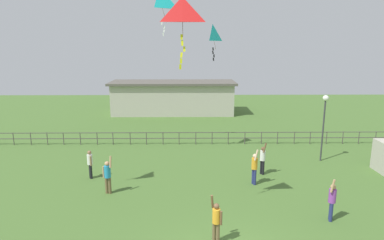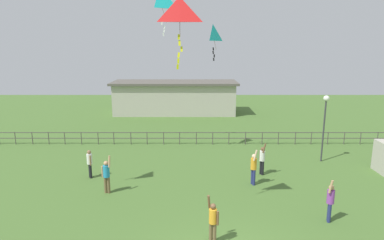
{
  "view_description": "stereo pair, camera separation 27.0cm",
  "coord_description": "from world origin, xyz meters",
  "px_view_note": "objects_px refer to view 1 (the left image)",
  "views": [
    {
      "loc": [
        -1.37,
        -10.07,
        7.2
      ],
      "look_at": [
        -1.16,
        6.68,
        3.49
      ],
      "focal_mm": 31.26,
      "sensor_mm": 36.0,
      "label": 1
    },
    {
      "loc": [
        -1.1,
        -10.07,
        7.2
      ],
      "look_at": [
        -1.16,
        6.68,
        3.49
      ],
      "focal_mm": 31.26,
      "sensor_mm": 36.0,
      "label": 2
    }
  ],
  "objects_px": {
    "person_1": "(332,199)",
    "person_4": "(263,158)",
    "person_3": "(254,166)",
    "kite_4": "(212,34)",
    "person_0": "(108,175)",
    "lamppost": "(324,113)",
    "kite_2": "(182,14)",
    "person_2": "(90,162)",
    "kite_0": "(160,1)",
    "person_5": "(216,220)"
  },
  "relations": [
    {
      "from": "person_3",
      "to": "person_2",
      "type": "bearing_deg",
      "value": 173.93
    },
    {
      "from": "person_5",
      "to": "lamppost",
      "type": "bearing_deg",
      "value": 50.45
    },
    {
      "from": "person_3",
      "to": "kite_2",
      "type": "height_order",
      "value": "kite_2"
    },
    {
      "from": "person_3",
      "to": "kite_4",
      "type": "xyz_separation_m",
      "value": [
        -1.91,
        5.45,
        6.99
      ]
    },
    {
      "from": "person_5",
      "to": "kite_0",
      "type": "xyz_separation_m",
      "value": [
        -2.72,
        10.16,
        8.97
      ]
    },
    {
      "from": "person_0",
      "to": "person_2",
      "type": "height_order",
      "value": "person_0"
    },
    {
      "from": "person_5",
      "to": "kite_0",
      "type": "relative_size",
      "value": 0.65
    },
    {
      "from": "lamppost",
      "to": "kite_2",
      "type": "distance_m",
      "value": 12.51
    },
    {
      "from": "person_3",
      "to": "person_0",
      "type": "bearing_deg",
      "value": -172.07
    },
    {
      "from": "person_1",
      "to": "person_3",
      "type": "distance_m",
      "value": 4.57
    },
    {
      "from": "person_4",
      "to": "person_1",
      "type": "bearing_deg",
      "value": -71.56
    },
    {
      "from": "person_3",
      "to": "kite_4",
      "type": "distance_m",
      "value": 9.07
    },
    {
      "from": "person_0",
      "to": "kite_0",
      "type": "height_order",
      "value": "kite_0"
    },
    {
      "from": "person_2",
      "to": "person_5",
      "type": "xyz_separation_m",
      "value": [
        6.45,
        -6.33,
        0.01
      ]
    },
    {
      "from": "person_3",
      "to": "person_5",
      "type": "relative_size",
      "value": 1.07
    },
    {
      "from": "person_0",
      "to": "kite_4",
      "type": "xyz_separation_m",
      "value": [
        5.57,
        6.49,
        6.99
      ]
    },
    {
      "from": "kite_0",
      "to": "kite_4",
      "type": "distance_m",
      "value": 3.86
    },
    {
      "from": "kite_2",
      "to": "person_3",
      "type": "bearing_deg",
      "value": 43.76
    },
    {
      "from": "person_0",
      "to": "person_4",
      "type": "height_order",
      "value": "person_0"
    },
    {
      "from": "person_4",
      "to": "kite_2",
      "type": "distance_m",
      "value": 9.98
    },
    {
      "from": "lamppost",
      "to": "kite_4",
      "type": "xyz_separation_m",
      "value": [
        -6.93,
        1.77,
        4.88
      ]
    },
    {
      "from": "lamppost",
      "to": "person_3",
      "type": "bearing_deg",
      "value": -143.72
    },
    {
      "from": "person_1",
      "to": "person_2",
      "type": "height_order",
      "value": "person_1"
    },
    {
      "from": "person_0",
      "to": "person_4",
      "type": "xyz_separation_m",
      "value": [
        8.23,
        2.46,
        -0.03
      ]
    },
    {
      "from": "lamppost",
      "to": "person_5",
      "type": "bearing_deg",
      "value": -129.55
    },
    {
      "from": "person_5",
      "to": "kite_2",
      "type": "height_order",
      "value": "kite_2"
    },
    {
      "from": "person_0",
      "to": "kite_2",
      "type": "relative_size",
      "value": 0.75
    },
    {
      "from": "person_4",
      "to": "kite_2",
      "type": "bearing_deg",
      "value": -131.87
    },
    {
      "from": "person_4",
      "to": "person_5",
      "type": "xyz_separation_m",
      "value": [
        -3.22,
        -6.8,
        -0.03
      ]
    },
    {
      "from": "person_2",
      "to": "person_5",
      "type": "distance_m",
      "value": 9.04
    },
    {
      "from": "person_0",
      "to": "kite_4",
      "type": "height_order",
      "value": "kite_4"
    },
    {
      "from": "lamppost",
      "to": "kite_4",
      "type": "distance_m",
      "value": 8.66
    },
    {
      "from": "kite_2",
      "to": "person_5",
      "type": "bearing_deg",
      "value": -55.96
    },
    {
      "from": "kite_4",
      "to": "person_0",
      "type": "bearing_deg",
      "value": -130.64
    },
    {
      "from": "person_1",
      "to": "kite_2",
      "type": "distance_m",
      "value": 9.68
    },
    {
      "from": "lamppost",
      "to": "person_5",
      "type": "relative_size",
      "value": 2.28
    },
    {
      "from": "person_0",
      "to": "kite_2",
      "type": "bearing_deg",
      "value": -33.56
    },
    {
      "from": "kite_4",
      "to": "lamppost",
      "type": "bearing_deg",
      "value": -14.31
    },
    {
      "from": "person_0",
      "to": "person_1",
      "type": "distance_m",
      "value": 10.36
    },
    {
      "from": "kite_0",
      "to": "kite_4",
      "type": "bearing_deg",
      "value": 11.58
    },
    {
      "from": "person_1",
      "to": "person_3",
      "type": "relative_size",
      "value": 0.96
    },
    {
      "from": "person_4",
      "to": "kite_2",
      "type": "xyz_separation_m",
      "value": [
        -4.45,
        -4.97,
        7.43
      ]
    },
    {
      "from": "person_1",
      "to": "person_4",
      "type": "height_order",
      "value": "person_4"
    },
    {
      "from": "lamppost",
      "to": "person_4",
      "type": "bearing_deg",
      "value": -152.06
    },
    {
      "from": "person_5",
      "to": "person_2",
      "type": "bearing_deg",
      "value": 135.55
    },
    {
      "from": "person_0",
      "to": "kite_2",
      "type": "distance_m",
      "value": 8.68
    },
    {
      "from": "person_4",
      "to": "person_5",
      "type": "height_order",
      "value": "person_4"
    },
    {
      "from": "person_0",
      "to": "person_3",
      "type": "xyz_separation_m",
      "value": [
        7.49,
        1.04,
        0.01
      ]
    },
    {
      "from": "person_1",
      "to": "kite_2",
      "type": "bearing_deg",
      "value": 177.44
    },
    {
      "from": "person_5",
      "to": "kite_2",
      "type": "distance_m",
      "value": 7.78
    }
  ]
}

